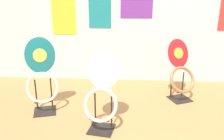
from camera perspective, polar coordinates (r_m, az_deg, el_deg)
wall_back at (r=4.14m, az=9.22°, el=14.88°), size 8.00×0.07×2.60m
toilet_seat_display_white_plain at (r=2.78m, az=-2.35°, el=-5.73°), size 0.42×0.40×0.89m
toilet_seat_display_crimson_swirl at (r=3.65m, az=15.46°, el=-0.84°), size 0.47×0.47×0.86m
toilet_seat_display_teal_sax at (r=3.25m, az=-15.76°, el=-1.50°), size 0.43×0.35×0.98m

